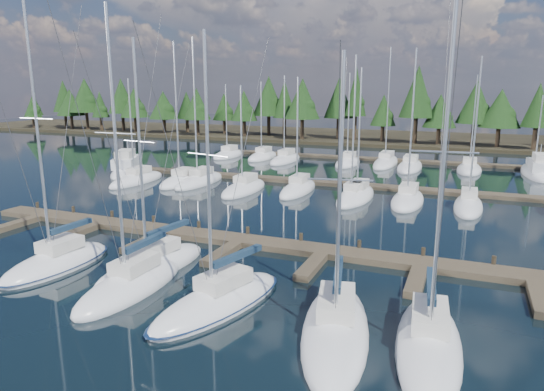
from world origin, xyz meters
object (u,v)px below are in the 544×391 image
at_px(front_sailboat_5, 336,329).
at_px(motor_yacht_left, 127,169).
at_px(main_dock, 238,243).
at_px(front_sailboat_6, 428,343).
at_px(front_sailboat_2, 131,284).
at_px(front_sailboat_4, 219,302).
at_px(motor_yacht_right, 540,172).
at_px(front_sailboat_1, 57,263).
at_px(front_sailboat_3, 153,266).

distance_m(front_sailboat_5, motor_yacht_left, 45.51).
relative_size(main_dock, motor_yacht_left, 4.30).
bearing_deg(front_sailboat_6, front_sailboat_5, -176.16).
distance_m(front_sailboat_2, front_sailboat_4, 5.30).
distance_m(front_sailboat_6, motor_yacht_left, 48.36).
distance_m(main_dock, front_sailboat_2, 8.95).
bearing_deg(motor_yacht_right, front_sailboat_2, -117.98).
relative_size(main_dock, front_sailboat_6, 2.92).
xyz_separation_m(front_sailboat_1, motor_yacht_right, (30.57, 44.77, 0.20)).
relative_size(front_sailboat_1, front_sailboat_2, 1.06).
distance_m(front_sailboat_1, motor_yacht_right, 54.21).
bearing_deg(front_sailboat_5, motor_yacht_left, 139.48).
bearing_deg(main_dock, front_sailboat_5, -44.98).
relative_size(front_sailboat_2, motor_yacht_left, 1.49).
height_order(front_sailboat_5, front_sailboat_6, front_sailboat_6).
distance_m(front_sailboat_3, front_sailboat_6, 16.14).
xyz_separation_m(front_sailboat_2, motor_yacht_right, (24.32, 45.78, 0.21)).
xyz_separation_m(front_sailboat_4, motor_yacht_left, (-28.53, 29.03, 0.25)).
height_order(front_sailboat_3, front_sailboat_6, front_sailboat_6).
distance_m(front_sailboat_3, front_sailboat_4, 6.54).
height_order(front_sailboat_1, motor_yacht_right, front_sailboat_1).
distance_m(front_sailboat_3, motor_yacht_right, 49.74).
distance_m(front_sailboat_1, front_sailboat_6, 21.52).
bearing_deg(front_sailboat_5, front_sailboat_4, 174.95).
bearing_deg(front_sailboat_4, motor_yacht_left, 134.51).
distance_m(front_sailboat_3, front_sailboat_5, 12.43).
height_order(front_sailboat_1, front_sailboat_3, front_sailboat_1).
xyz_separation_m(main_dock, front_sailboat_2, (-2.05, -8.71, 0.10)).
xyz_separation_m(front_sailboat_5, motor_yacht_right, (12.96, 46.38, 0.24)).
height_order(front_sailboat_2, motor_yacht_left, front_sailboat_2).
height_order(front_sailboat_3, front_sailboat_4, front_sailboat_3).
height_order(front_sailboat_2, front_sailboat_3, front_sailboat_2).
relative_size(front_sailboat_3, front_sailboat_6, 0.93).
bearing_deg(main_dock, motor_yacht_right, 59.00).
distance_m(front_sailboat_6, motor_yacht_right, 47.01).
bearing_deg(front_sailboat_6, front_sailboat_3, 168.99).
xyz_separation_m(main_dock, motor_yacht_left, (-25.28, 20.25, 0.33)).
relative_size(main_dock, motor_yacht_right, 4.67).
bearing_deg(front_sailboat_2, front_sailboat_5, -3.03).
bearing_deg(motor_yacht_left, motor_yacht_right, 19.48).
xyz_separation_m(front_sailboat_4, motor_yacht_right, (19.02, 45.85, 0.23)).
xyz_separation_m(motor_yacht_left, motor_yacht_right, (47.55, 16.82, -0.02)).
relative_size(main_dock, front_sailboat_1, 2.72).
xyz_separation_m(front_sailboat_1, front_sailboat_2, (6.24, -1.02, -0.00)).
xyz_separation_m(front_sailboat_1, front_sailboat_6, (21.48, -1.36, -0.01)).
distance_m(front_sailboat_3, motor_yacht_left, 34.63).
bearing_deg(motor_yacht_right, main_dock, -121.00).
height_order(main_dock, front_sailboat_4, front_sailboat_4).
xyz_separation_m(front_sailboat_1, front_sailboat_5, (17.61, -1.62, -0.03)).
height_order(main_dock, front_sailboat_3, front_sailboat_3).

